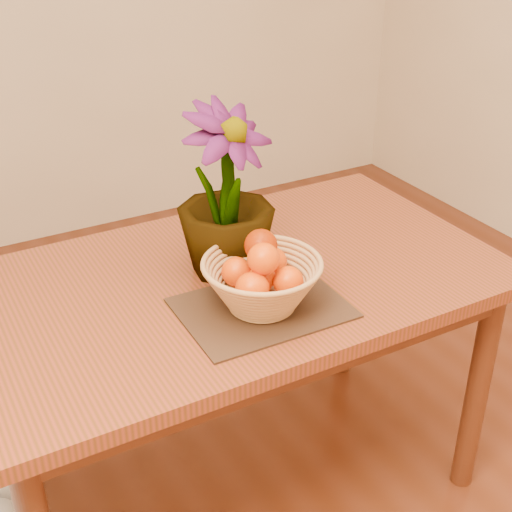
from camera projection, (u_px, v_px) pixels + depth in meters
table at (233, 304)px, 1.87m from camera, size 1.40×0.80×0.75m
placemat at (262, 308)px, 1.69m from camera, size 0.39×0.30×0.01m
wicker_basket at (262, 286)px, 1.66m from camera, size 0.28×0.28×0.12m
orange_pile at (262, 265)px, 1.64m from camera, size 0.17×0.17×0.14m
potted_plant at (226, 193)px, 1.75m from camera, size 0.32×0.32×0.44m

